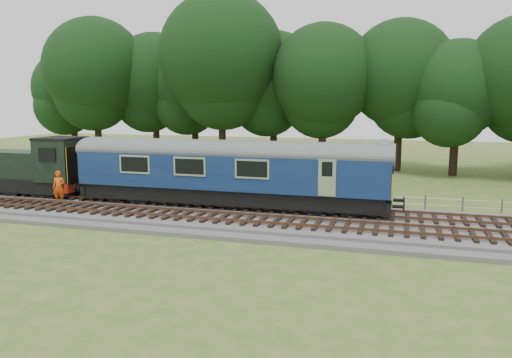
% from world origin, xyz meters
% --- Properties ---
extents(ground, '(120.00, 120.00, 0.00)m').
position_xyz_m(ground, '(0.00, 0.00, 0.00)').
color(ground, '#3C5D22').
rests_on(ground, ground).
extents(ballast, '(70.00, 7.00, 0.35)m').
position_xyz_m(ballast, '(0.00, 0.00, 0.17)').
color(ballast, '#4C4C4F').
rests_on(ballast, ground).
extents(track_north, '(67.20, 2.40, 0.21)m').
position_xyz_m(track_north, '(0.00, 1.40, 0.42)').
color(track_north, black).
rests_on(track_north, ballast).
extents(track_south, '(67.20, 2.40, 0.21)m').
position_xyz_m(track_south, '(0.00, -1.60, 0.42)').
color(track_south, black).
rests_on(track_south, ballast).
extents(fence, '(64.00, 0.12, 1.00)m').
position_xyz_m(fence, '(0.00, 4.50, 0.00)').
color(fence, '#6B6054').
rests_on(fence, ground).
extents(tree_line, '(70.00, 8.00, 18.00)m').
position_xyz_m(tree_line, '(0.00, 22.00, 0.00)').
color(tree_line, black).
rests_on(tree_line, ground).
extents(dmu_railcar, '(18.05, 2.86, 3.88)m').
position_xyz_m(dmu_railcar, '(-2.80, 1.40, 2.61)').
color(dmu_railcar, black).
rests_on(dmu_railcar, ground).
extents(shunter_loco, '(8.92, 2.60, 3.38)m').
position_xyz_m(shunter_loco, '(-16.73, 1.40, 1.97)').
color(shunter_loco, black).
rests_on(shunter_loco, ground).
extents(worker, '(0.81, 0.65, 1.93)m').
position_xyz_m(worker, '(-12.70, -0.67, 1.32)').
color(worker, '#FA510D').
rests_on(worker, ballast).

